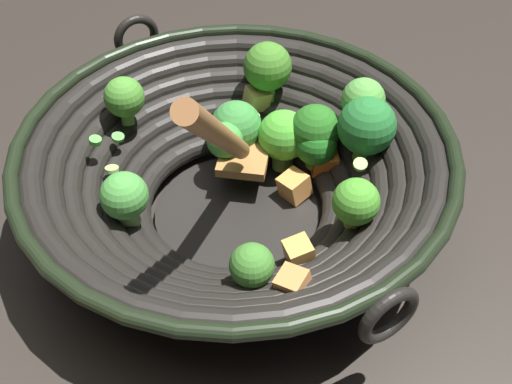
{
  "coord_description": "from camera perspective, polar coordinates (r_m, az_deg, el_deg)",
  "views": [
    {
      "loc": [
        0.19,
        -0.42,
        0.5
      ],
      "look_at": [
        0.02,
        0.01,
        0.03
      ],
      "focal_mm": 46.11,
      "sensor_mm": 36.0,
      "label": 1
    }
  ],
  "objects": [
    {
      "name": "wok",
      "position": [
        0.63,
        -1.49,
        2.02
      ],
      "size": [
        0.42,
        0.42,
        0.26
      ],
      "color": "black",
      "rests_on": "ground"
    },
    {
      "name": "ground_plane",
      "position": [
        0.68,
        -1.63,
        -2.24
      ],
      "size": [
        4.0,
        4.0,
        0.0
      ],
      "primitive_type": "plane",
      "color": "#28231E"
    }
  ]
}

